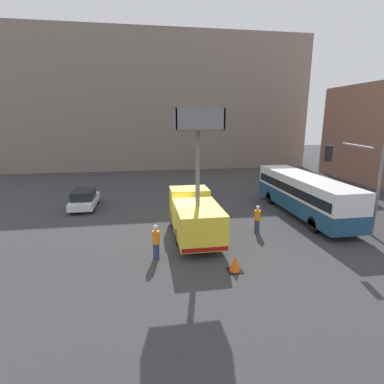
{
  "coord_description": "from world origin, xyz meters",
  "views": [
    {
      "loc": [
        -1.72,
        -17.12,
        6.97
      ],
      "look_at": [
        1.17,
        0.55,
        2.6
      ],
      "focal_mm": 28.0,
      "sensor_mm": 36.0,
      "label": 1
    }
  ],
  "objects_px": {
    "utility_truck": "(195,212)",
    "traffic_light_pole": "(361,173)",
    "road_worker_directing": "(257,219)",
    "road_worker_near_truck": "(156,242)",
    "parked_car_curbside": "(84,199)",
    "city_bus": "(304,192)",
    "traffic_cone_near_truck": "(235,264)"
  },
  "relations": [
    {
      "from": "utility_truck",
      "to": "traffic_light_pole",
      "type": "xyz_separation_m",
      "value": [
        9.66,
        -1.28,
        2.35
      ]
    },
    {
      "from": "city_bus",
      "to": "parked_car_curbside",
      "type": "height_order",
      "value": "city_bus"
    },
    {
      "from": "road_worker_near_truck",
      "to": "parked_car_curbside",
      "type": "xyz_separation_m",
      "value": [
        -5.26,
        9.95,
        -0.17
      ]
    },
    {
      "from": "road_worker_near_truck",
      "to": "road_worker_directing",
      "type": "bearing_deg",
      "value": -170.31
    },
    {
      "from": "utility_truck",
      "to": "traffic_cone_near_truck",
      "type": "relative_size",
      "value": 9.53
    },
    {
      "from": "road_worker_near_truck",
      "to": "parked_car_curbside",
      "type": "distance_m",
      "value": 11.25
    },
    {
      "from": "utility_truck",
      "to": "city_bus",
      "type": "height_order",
      "value": "utility_truck"
    },
    {
      "from": "road_worker_directing",
      "to": "city_bus",
      "type": "bearing_deg",
      "value": 170.41
    },
    {
      "from": "parked_car_curbside",
      "to": "road_worker_near_truck",
      "type": "bearing_deg",
      "value": -62.15
    },
    {
      "from": "traffic_cone_near_truck",
      "to": "road_worker_directing",
      "type": "bearing_deg",
      "value": 58.03
    },
    {
      "from": "utility_truck",
      "to": "traffic_light_pole",
      "type": "height_order",
      "value": "utility_truck"
    },
    {
      "from": "city_bus",
      "to": "road_worker_near_truck",
      "type": "distance_m",
      "value": 12.42
    },
    {
      "from": "city_bus",
      "to": "road_worker_directing",
      "type": "height_order",
      "value": "city_bus"
    },
    {
      "from": "road_worker_directing",
      "to": "traffic_cone_near_truck",
      "type": "bearing_deg",
      "value": 16.77
    },
    {
      "from": "traffic_light_pole",
      "to": "traffic_cone_near_truck",
      "type": "bearing_deg",
      "value": -159.78
    },
    {
      "from": "road_worker_directing",
      "to": "road_worker_near_truck",
      "type": "bearing_deg",
      "value": -18.86
    },
    {
      "from": "utility_truck",
      "to": "parked_car_curbside",
      "type": "bearing_deg",
      "value": 135.9
    },
    {
      "from": "road_worker_directing",
      "to": "traffic_cone_near_truck",
      "type": "xyz_separation_m",
      "value": [
        -2.84,
        -4.55,
        -0.51
      ]
    },
    {
      "from": "parked_car_curbside",
      "to": "road_worker_directing",
      "type": "bearing_deg",
      "value": -31.98
    },
    {
      "from": "utility_truck",
      "to": "parked_car_curbside",
      "type": "relative_size",
      "value": 1.78
    },
    {
      "from": "road_worker_near_truck",
      "to": "parked_car_curbside",
      "type": "relative_size",
      "value": 0.43
    },
    {
      "from": "city_bus",
      "to": "parked_car_curbside",
      "type": "relative_size",
      "value": 2.56
    },
    {
      "from": "road_worker_directing",
      "to": "parked_car_curbside",
      "type": "xyz_separation_m",
      "value": [
        -11.69,
        7.3,
        -0.13
      ]
    },
    {
      "from": "parked_car_curbside",
      "to": "city_bus",
      "type": "bearing_deg",
      "value": -15.13
    },
    {
      "from": "traffic_cone_near_truck",
      "to": "city_bus",
      "type": "bearing_deg",
      "value": 44.71
    },
    {
      "from": "city_bus",
      "to": "parked_car_curbside",
      "type": "xyz_separation_m",
      "value": [
        -16.35,
        4.42,
        -0.98
      ]
    },
    {
      "from": "utility_truck",
      "to": "road_worker_near_truck",
      "type": "relative_size",
      "value": 4.09
    },
    {
      "from": "parked_car_curbside",
      "to": "traffic_light_pole",
      "type": "bearing_deg",
      "value": -26.7
    },
    {
      "from": "utility_truck",
      "to": "road_worker_near_truck",
      "type": "bearing_deg",
      "value": -133.92
    },
    {
      "from": "utility_truck",
      "to": "road_worker_near_truck",
      "type": "xyz_separation_m",
      "value": [
        -2.42,
        -2.51,
        -0.66
      ]
    },
    {
      "from": "utility_truck",
      "to": "road_worker_directing",
      "type": "distance_m",
      "value": 4.08
    },
    {
      "from": "utility_truck",
      "to": "traffic_light_pole",
      "type": "bearing_deg",
      "value": -7.56
    }
  ]
}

